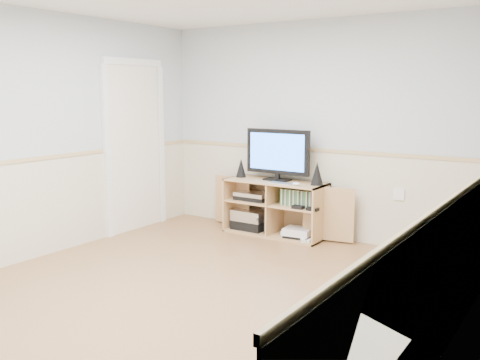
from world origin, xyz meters
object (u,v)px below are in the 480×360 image
object	(u,v)px
monitor	(278,153)
keyboard	(280,183)
media_cabinet	(277,207)
game_consoles	(298,233)

from	to	relation	value
monitor	keyboard	size ratio (longest dim) A/B	2.93
media_cabinet	game_consoles	size ratio (longest dim) A/B	4.16
monitor	game_consoles	xyz separation A→B (m)	(0.31, -0.06, -0.91)
media_cabinet	game_consoles	world-z (taller)	media_cabinet
game_consoles	keyboard	bearing A→B (deg)	-143.01
monitor	game_consoles	size ratio (longest dim) A/B	1.80
media_cabinet	game_consoles	distance (m)	0.41
monitor	game_consoles	distance (m)	0.96
keyboard	game_consoles	distance (m)	0.62
game_consoles	monitor	bearing A→B (deg)	169.04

